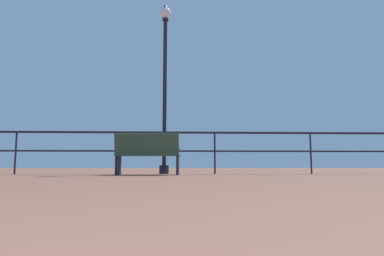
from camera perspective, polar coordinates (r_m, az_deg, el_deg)
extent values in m
cube|color=black|center=(8.51, -4.47, -0.78)|extent=(22.44, 0.05, 0.05)
cube|color=black|center=(8.47, -4.50, -3.97)|extent=(22.44, 0.04, 0.04)
cylinder|color=black|center=(9.39, -28.01, -3.79)|extent=(0.04, 0.04, 1.05)
cylinder|color=black|center=(8.61, -12.84, -4.21)|extent=(0.04, 0.04, 1.05)
cylinder|color=black|center=(8.52, 3.93, -4.34)|extent=(0.04, 0.04, 1.05)
cylinder|color=black|center=(9.13, 19.72, -4.12)|extent=(0.04, 0.04, 1.05)
cube|color=#314A35|center=(7.72, -7.56, -4.57)|extent=(1.49, 0.57, 0.05)
cube|color=#314A35|center=(7.53, -7.80, -2.69)|extent=(1.46, 0.25, 0.48)
cube|color=black|center=(7.63, -2.46, -6.32)|extent=(0.07, 0.41, 0.46)
cube|color=black|center=(7.82, -2.34, -3.61)|extent=(0.06, 0.32, 0.04)
cube|color=black|center=(7.87, -12.55, -6.18)|extent=(0.07, 0.41, 0.46)
cube|color=black|center=(8.05, -12.16, -3.56)|extent=(0.06, 0.32, 0.04)
cylinder|color=black|center=(8.68, -4.83, -7.12)|extent=(0.25, 0.25, 0.22)
cylinder|color=black|center=(8.90, -4.70, 6.31)|extent=(0.10, 0.10, 3.91)
cylinder|color=black|center=(9.54, -4.58, 18.03)|extent=(0.17, 0.17, 0.06)
sphere|color=white|center=(9.62, -4.57, 19.04)|extent=(0.31, 0.31, 0.31)
cone|color=black|center=(9.71, -4.56, 20.14)|extent=(0.12, 0.12, 0.10)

